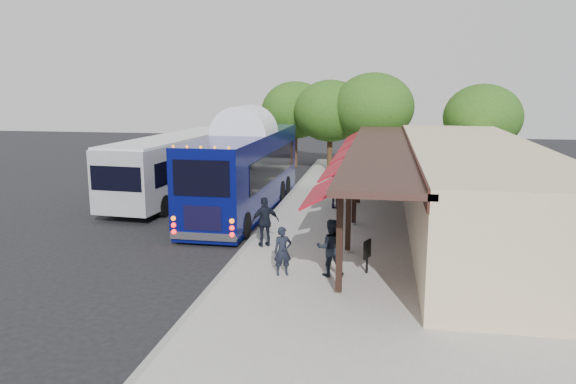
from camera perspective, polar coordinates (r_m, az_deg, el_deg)
The scene contains 15 objects.
ground at distance 20.60m, azimuth -4.54°, elevation -5.96°, with size 90.00×90.00×0.00m, color black.
sidewalk at distance 23.84m, azimuth 9.62°, elevation -3.53°, with size 10.00×40.00×0.15m, color #9E9B93.
curb at distance 24.33m, azimuth -2.14°, elevation -3.08°, with size 0.20×40.00×0.16m, color gray.
station_shelter at distance 23.72m, azimuth 17.95°, elevation 0.39°, with size 8.15×20.00×3.60m.
coach_bus at distance 26.40m, azimuth -4.37°, elevation 2.56°, with size 2.83×12.45×3.96m.
city_bus at distance 30.15m, azimuth -11.04°, elevation 2.86°, with size 3.69×12.41×3.29m.
ped_a at distance 17.38m, azimuth -0.54°, elevation -6.03°, with size 0.56×0.37×1.53m, color black.
ped_b at distance 17.34m, azimuth 4.33°, elevation -5.66°, with size 0.87×0.68×1.79m, color black.
ped_c at distance 20.36m, azimuth -2.34°, elevation -3.05°, with size 1.06×0.44×1.82m, color black.
ped_d at distance 26.51m, azimuth 4.91°, elevation 0.26°, with size 1.18×0.68×1.83m, color black.
sign_board at distance 17.73m, azimuth 8.04°, elevation -5.94°, with size 0.23×0.46×1.06m.
tree_left at distance 37.97m, azimuth 4.32°, elevation 8.21°, with size 4.85×4.85×6.21m.
tree_mid at distance 36.84m, azimuth 8.68°, elevation 8.50°, with size 5.20×5.20×6.66m.
tree_right at distance 35.77m, azimuth 19.16°, elevation 7.18°, with size 4.65×4.65×5.95m.
tree_far at distance 40.35m, azimuth 0.72°, elevation 8.31°, with size 4.77×4.77×6.11m.
Camera 1 is at (4.88, -19.08, 6.03)m, focal length 35.00 mm.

